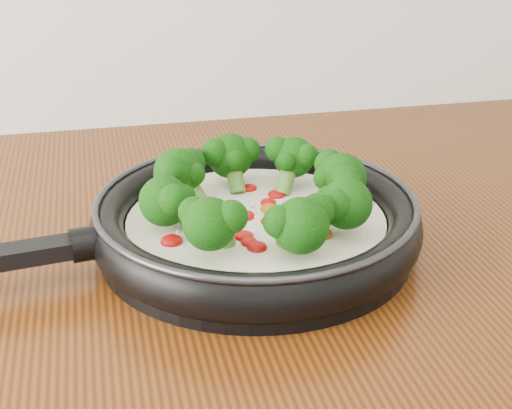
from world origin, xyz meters
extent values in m
cylinder|color=black|center=(-0.10, 1.05, 0.91)|extent=(0.37, 0.37, 0.01)
torus|color=black|center=(-0.10, 1.05, 0.93)|extent=(0.38, 0.38, 0.04)
torus|color=#2D2D33|center=(-0.10, 1.05, 0.95)|extent=(0.37, 0.37, 0.01)
cylinder|color=black|center=(-0.27, 1.03, 0.94)|extent=(0.04, 0.04, 0.03)
cylinder|color=white|center=(-0.10, 1.05, 0.92)|extent=(0.30, 0.30, 0.02)
ellipsoid|color=#A90908|center=(-0.11, 1.06, 0.94)|extent=(0.03, 0.03, 0.01)
ellipsoid|color=#A90908|center=(-0.08, 1.08, 0.94)|extent=(0.02, 0.02, 0.01)
ellipsoid|color=#B34C0B|center=(-0.15, 1.05, 0.94)|extent=(0.03, 0.03, 0.01)
ellipsoid|color=#A90908|center=(-0.12, 1.01, 0.94)|extent=(0.03, 0.03, 0.01)
ellipsoid|color=#A90908|center=(-0.09, 1.04, 0.94)|extent=(0.03, 0.03, 0.01)
ellipsoid|color=#B34C0B|center=(-0.19, 1.07, 0.94)|extent=(0.03, 0.03, 0.01)
ellipsoid|color=#A90908|center=(-0.19, 1.02, 0.94)|extent=(0.03, 0.03, 0.01)
ellipsoid|color=#A90908|center=(-0.06, 1.10, 0.94)|extent=(0.03, 0.03, 0.01)
ellipsoid|color=#B34C0B|center=(-0.05, 1.00, 0.94)|extent=(0.02, 0.02, 0.01)
ellipsoid|color=#A90908|center=(-0.11, 0.99, 0.94)|extent=(0.02, 0.02, 0.01)
ellipsoid|color=#A90908|center=(-0.18, 1.10, 0.94)|extent=(0.02, 0.02, 0.01)
ellipsoid|color=#B34C0B|center=(-0.08, 1.02, 0.94)|extent=(0.03, 0.03, 0.01)
ellipsoid|color=#A90908|center=(-0.07, 0.98, 0.94)|extent=(0.02, 0.02, 0.01)
ellipsoid|color=#A90908|center=(-0.09, 1.13, 0.94)|extent=(0.02, 0.02, 0.01)
ellipsoid|color=#B34C0B|center=(-0.06, 1.06, 0.94)|extent=(0.02, 0.02, 0.01)
ellipsoid|color=#A90908|center=(-0.12, 1.00, 0.94)|extent=(0.02, 0.02, 0.01)
ellipsoid|color=#A90908|center=(-0.04, 1.15, 0.94)|extent=(0.02, 0.02, 0.01)
ellipsoid|color=#B34C0B|center=(-0.08, 1.07, 0.94)|extent=(0.03, 0.03, 0.01)
ellipsoid|color=white|center=(-0.06, 1.04, 0.94)|extent=(0.01, 0.01, 0.00)
ellipsoid|color=white|center=(-0.10, 1.05, 0.94)|extent=(0.01, 0.01, 0.00)
ellipsoid|color=white|center=(-0.18, 1.04, 0.94)|extent=(0.01, 0.01, 0.00)
ellipsoid|color=white|center=(0.01, 1.07, 0.93)|extent=(0.01, 0.01, 0.00)
ellipsoid|color=white|center=(-0.11, 1.02, 0.94)|extent=(0.01, 0.01, 0.00)
ellipsoid|color=white|center=(-0.09, 1.00, 0.94)|extent=(0.01, 0.01, 0.00)
ellipsoid|color=white|center=(0.01, 1.05, 0.93)|extent=(0.01, 0.01, 0.00)
ellipsoid|color=white|center=(-0.09, 1.06, 0.94)|extent=(0.01, 0.01, 0.00)
ellipsoid|color=white|center=(-0.01, 1.08, 0.94)|extent=(0.01, 0.01, 0.00)
ellipsoid|color=white|center=(-0.08, 1.02, 0.93)|extent=(0.01, 0.01, 0.00)
ellipsoid|color=white|center=(-0.01, 0.99, 0.93)|extent=(0.01, 0.01, 0.00)
ellipsoid|color=white|center=(-0.11, 1.17, 0.93)|extent=(0.01, 0.01, 0.00)
ellipsoid|color=white|center=(-0.10, 1.08, 0.94)|extent=(0.01, 0.01, 0.00)
ellipsoid|color=white|center=(-0.06, 1.10, 0.94)|extent=(0.01, 0.01, 0.00)
ellipsoid|color=white|center=(-0.15, 1.14, 0.94)|extent=(0.01, 0.01, 0.00)
ellipsoid|color=white|center=(-0.04, 1.08, 0.94)|extent=(0.01, 0.00, 0.00)
ellipsoid|color=white|center=(-0.15, 1.14, 0.93)|extent=(0.01, 0.01, 0.00)
ellipsoid|color=white|center=(-0.12, 1.08, 0.94)|extent=(0.01, 0.01, 0.00)
ellipsoid|color=white|center=(-0.16, 1.11, 0.94)|extent=(0.00, 0.01, 0.00)
ellipsoid|color=white|center=(-0.12, 1.00, 0.94)|extent=(0.01, 0.01, 0.00)
ellipsoid|color=white|center=(-0.11, 1.09, 0.94)|extent=(0.01, 0.01, 0.00)
ellipsoid|color=white|center=(-0.13, 1.00, 0.94)|extent=(0.01, 0.01, 0.00)
ellipsoid|color=white|center=(-0.05, 1.14, 0.94)|extent=(0.01, 0.01, 0.00)
ellipsoid|color=white|center=(-0.01, 1.06, 0.94)|extent=(0.01, 0.01, 0.00)
ellipsoid|color=white|center=(-0.14, 1.01, 0.94)|extent=(0.01, 0.01, 0.00)
cylinder|color=#5E9A32|center=(-0.02, 1.06, 0.95)|extent=(0.04, 0.02, 0.04)
sphere|color=black|center=(0.00, 1.06, 0.97)|extent=(0.06, 0.06, 0.05)
sphere|color=black|center=(-0.01, 1.08, 0.98)|extent=(0.04, 0.04, 0.03)
sphere|color=black|center=(-0.01, 1.04, 0.97)|extent=(0.03, 0.03, 0.03)
sphere|color=black|center=(-0.02, 1.06, 0.97)|extent=(0.03, 0.03, 0.03)
cylinder|color=#5E9A32|center=(-0.05, 1.11, 0.95)|extent=(0.04, 0.04, 0.04)
sphere|color=black|center=(-0.04, 1.13, 0.97)|extent=(0.05, 0.05, 0.05)
sphere|color=black|center=(-0.06, 1.13, 0.98)|extent=(0.03, 0.03, 0.03)
sphere|color=black|center=(-0.03, 1.11, 0.98)|extent=(0.03, 0.03, 0.03)
sphere|color=black|center=(-0.05, 1.11, 0.97)|extent=(0.03, 0.03, 0.02)
cylinder|color=#5E9A32|center=(-0.11, 1.13, 0.95)|extent=(0.02, 0.04, 0.04)
sphere|color=black|center=(-0.11, 1.15, 0.97)|extent=(0.06, 0.06, 0.05)
sphere|color=black|center=(-0.13, 1.14, 0.98)|extent=(0.04, 0.04, 0.03)
sphere|color=black|center=(-0.09, 1.15, 0.97)|extent=(0.03, 0.03, 0.03)
sphere|color=black|center=(-0.11, 1.13, 0.97)|extent=(0.03, 0.03, 0.03)
cylinder|color=#5E9A32|center=(-0.16, 1.10, 0.95)|extent=(0.04, 0.04, 0.04)
sphere|color=black|center=(-0.17, 1.12, 0.97)|extent=(0.06, 0.06, 0.05)
sphere|color=black|center=(-0.18, 1.10, 0.98)|extent=(0.04, 0.04, 0.03)
sphere|color=black|center=(-0.15, 1.13, 0.97)|extent=(0.04, 0.04, 0.03)
sphere|color=black|center=(-0.16, 1.10, 0.97)|extent=(0.03, 0.03, 0.03)
cylinder|color=#5E9A32|center=(-0.17, 1.05, 0.95)|extent=(0.04, 0.02, 0.04)
sphere|color=black|center=(-0.19, 1.05, 0.97)|extent=(0.06, 0.06, 0.05)
sphere|color=black|center=(-0.19, 1.03, 0.98)|extent=(0.04, 0.04, 0.03)
sphere|color=black|center=(-0.19, 1.06, 0.97)|extent=(0.03, 0.03, 0.03)
sphere|color=black|center=(-0.17, 1.05, 0.97)|extent=(0.03, 0.03, 0.03)
cylinder|color=#5E9A32|center=(-0.15, 0.99, 0.95)|extent=(0.04, 0.04, 0.04)
sphere|color=black|center=(-0.16, 0.98, 0.97)|extent=(0.06, 0.06, 0.05)
sphere|color=black|center=(-0.14, 0.97, 0.98)|extent=(0.04, 0.04, 0.03)
sphere|color=black|center=(-0.17, 0.99, 0.98)|extent=(0.03, 0.03, 0.03)
sphere|color=black|center=(-0.15, 0.99, 0.97)|extent=(0.03, 0.03, 0.02)
cylinder|color=#5E9A32|center=(-0.08, 0.98, 0.95)|extent=(0.03, 0.04, 0.04)
sphere|color=black|center=(-0.08, 0.96, 0.97)|extent=(0.06, 0.06, 0.05)
sphere|color=black|center=(-0.06, 0.97, 0.98)|extent=(0.04, 0.04, 0.03)
sphere|color=black|center=(-0.10, 0.96, 0.97)|extent=(0.03, 0.03, 0.03)
sphere|color=black|center=(-0.08, 0.98, 0.97)|extent=(0.03, 0.03, 0.03)
cylinder|color=#5E9A32|center=(-0.04, 1.00, 0.95)|extent=(0.04, 0.04, 0.04)
sphere|color=black|center=(-0.02, 0.99, 0.97)|extent=(0.06, 0.06, 0.05)
sphere|color=black|center=(-0.02, 1.01, 0.98)|extent=(0.04, 0.04, 0.03)
sphere|color=black|center=(-0.04, 0.98, 0.98)|extent=(0.03, 0.03, 0.03)
sphere|color=black|center=(-0.04, 1.00, 0.97)|extent=(0.03, 0.03, 0.03)
camera|label=1|loc=(-0.25, 0.38, 1.26)|focal=51.49mm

